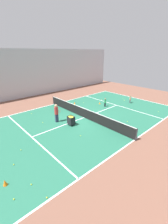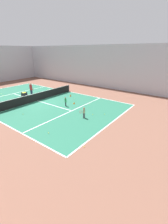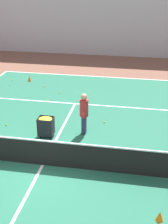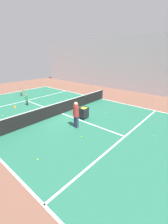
{
  "view_description": "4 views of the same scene",
  "coord_description": "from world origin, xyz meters",
  "px_view_note": "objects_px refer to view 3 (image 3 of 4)",
  "views": [
    {
      "loc": [
        -10.56,
        9.65,
        6.42
      ],
      "look_at": [
        0.0,
        0.0,
        0.63
      ],
      "focal_mm": 24.0,
      "sensor_mm": 36.0,
      "label": 1
    },
    {
      "loc": [
        -11.01,
        -15.6,
        5.95
      ],
      "look_at": [
        -0.59,
        -7.82,
        0.58
      ],
      "focal_mm": 24.0,
      "sensor_mm": 36.0,
      "label": 2
    },
    {
      "loc": [
        3.15,
        -8.96,
        6.42
      ],
      "look_at": [
        1.03,
        2.65,
        1.0
      ],
      "focal_mm": 50.0,
      "sensor_mm": 36.0,
      "label": 3
    },
    {
      "loc": [
        7.61,
        9.03,
        4.68
      ],
      "look_at": [
        -0.47,
        2.05,
        0.53
      ],
      "focal_mm": 24.0,
      "sensor_mm": 36.0,
      "label": 4
    }
  ],
  "objects_px": {
    "coach_at_net": "(84,111)",
    "ball_cart": "(46,123)",
    "training_cone_1": "(160,216)",
    "tennis_net": "(42,152)",
    "training_cone_0": "(29,78)"
  },
  "relations": [
    {
      "from": "tennis_net",
      "to": "training_cone_1",
      "type": "distance_m",
      "value": 4.52
    },
    {
      "from": "tennis_net",
      "to": "ball_cart",
      "type": "height_order",
      "value": "tennis_net"
    },
    {
      "from": "training_cone_1",
      "to": "ball_cart",
      "type": "bearing_deg",
      "value": 137.88
    },
    {
      "from": "tennis_net",
      "to": "training_cone_0",
      "type": "xyz_separation_m",
      "value": [
        -3.57,
        8.77,
        -0.37
      ]
    },
    {
      "from": "training_cone_0",
      "to": "training_cone_1",
      "type": "height_order",
      "value": "training_cone_0"
    },
    {
      "from": "ball_cart",
      "to": "training_cone_0",
      "type": "relative_size",
      "value": 2.62
    },
    {
      "from": "training_cone_0",
      "to": "coach_at_net",
      "type": "bearing_deg",
      "value": -53.09
    },
    {
      "from": "tennis_net",
      "to": "training_cone_0",
      "type": "height_order",
      "value": "tennis_net"
    },
    {
      "from": "coach_at_net",
      "to": "training_cone_1",
      "type": "distance_m",
      "value": 5.61
    },
    {
      "from": "ball_cart",
      "to": "training_cone_0",
      "type": "xyz_separation_m",
      "value": [
        -3.1,
        6.72,
        -0.46
      ]
    },
    {
      "from": "coach_at_net",
      "to": "tennis_net",
      "type": "bearing_deg",
      "value": -21.12
    },
    {
      "from": "tennis_net",
      "to": "ball_cart",
      "type": "relative_size",
      "value": 13.3
    },
    {
      "from": "coach_at_net",
      "to": "ball_cart",
      "type": "xyz_separation_m",
      "value": [
        -1.5,
        -0.59,
        -0.41
      ]
    },
    {
      "from": "training_cone_0",
      "to": "training_cone_1",
      "type": "distance_m",
      "value": 13.19
    },
    {
      "from": "coach_at_net",
      "to": "training_cone_1",
      "type": "relative_size",
      "value": 5.89
    }
  ]
}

